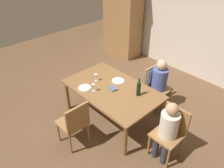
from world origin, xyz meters
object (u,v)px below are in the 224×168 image
at_px(chair_far_right, 154,81).
at_px(dinner_plate_host, 118,81).
at_px(person_woman_host, 168,128).
at_px(wine_bottle_tall_green, 139,88).
at_px(dinner_plate_guest_left, 85,88).
at_px(chair_right_end, 171,129).
at_px(wine_glass_centre, 96,76).
at_px(wine_glass_near_left, 93,86).
at_px(armoire_cabinet, 122,19).
at_px(chair_near, 75,122).
at_px(person_man_bearded, 160,82).
at_px(dining_table, 112,91).

xyz_separation_m(chair_far_right, dinner_plate_host, (-0.39, -0.68, 0.13)).
bearing_deg(person_woman_host, wine_bottle_tall_green, -15.69).
bearing_deg(wine_bottle_tall_green, dinner_plate_guest_left, -145.44).
height_order(chair_right_end, wine_glass_centre, chair_right_end).
height_order(person_woman_host, wine_glass_centre, person_woman_host).
bearing_deg(wine_bottle_tall_green, chair_far_right, 104.32).
distance_m(chair_far_right, wine_bottle_tall_green, 0.81).
xyz_separation_m(person_woman_host, wine_bottle_tall_green, (-0.82, 0.23, 0.23)).
height_order(person_woman_host, wine_glass_near_left, person_woman_host).
distance_m(armoire_cabinet, chair_right_end, 4.02).
bearing_deg(chair_near, wine_bottle_tall_green, -18.66).
distance_m(wine_glass_centre, dinner_plate_host, 0.45).
xyz_separation_m(wine_glass_near_left, dinner_plate_guest_left, (-0.19, -0.07, -0.10)).
relative_size(wine_glass_centre, dinner_plate_host, 0.60).
relative_size(person_man_bearded, dinner_plate_host, 4.59).
height_order(chair_far_right, wine_glass_centre, chair_far_right).
height_order(person_man_bearded, dinner_plate_guest_left, person_man_bearded).
relative_size(chair_far_right, chair_near, 1.00).
bearing_deg(chair_right_end, person_man_bearded, -45.00).
height_order(wine_glass_centre, dinner_plate_host, wine_glass_centre).
bearing_deg(armoire_cabinet, person_man_bearded, -29.27).
bearing_deg(wine_glass_near_left, chair_near, -67.75).
xyz_separation_m(person_man_bearded, wine_glass_near_left, (-0.61, -1.25, 0.17)).
distance_m(wine_bottle_tall_green, dinner_plate_host, 0.60).
bearing_deg(chair_right_end, armoire_cabinet, -33.99).
distance_m(chair_near, wine_glass_centre, 1.06).
distance_m(armoire_cabinet, chair_far_right, 2.72).
bearing_deg(person_man_bearded, chair_right_end, 45.00).
height_order(person_woman_host, person_man_bearded, person_man_bearded).
relative_size(armoire_cabinet, chair_right_end, 2.37).
bearing_deg(person_woman_host, person_man_bearded, -48.54).
distance_m(chair_near, person_man_bearded, 1.92).
bearing_deg(wine_glass_near_left, chair_far_right, 69.84).
distance_m(chair_near, dinner_plate_host, 1.23).
bearing_deg(person_woman_host, wine_glass_centre, 0.82).
bearing_deg(chair_near, chair_far_right, -6.01).
height_order(dining_table, wine_bottle_tall_green, wine_bottle_tall_green).
bearing_deg(dining_table, chair_near, -84.71).
height_order(dining_table, dinner_plate_guest_left, dinner_plate_guest_left).
bearing_deg(dining_table, wine_glass_centre, -173.16).
height_order(person_man_bearded, wine_bottle_tall_green, person_man_bearded).
bearing_deg(wine_glass_near_left, dining_table, 60.59).
height_order(chair_near, person_woman_host, person_woman_host).
relative_size(chair_near, dinner_plate_guest_left, 3.85).
bearing_deg(dinner_plate_host, dinner_plate_guest_left, -112.36).
relative_size(wine_glass_near_left, wine_glass_centre, 1.00).
bearing_deg(dining_table, person_man_bearded, 65.19).
xyz_separation_m(dining_table, dinner_plate_host, (-0.10, 0.26, 0.08)).
bearing_deg(chair_far_right, wine_glass_centre, -35.29).
distance_m(person_woman_host, dinner_plate_host, 1.42).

